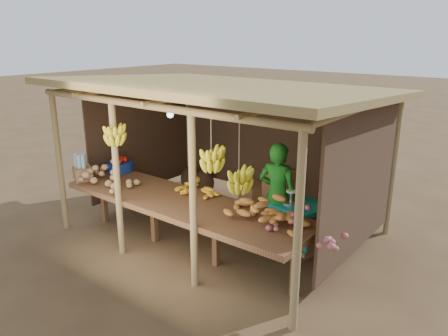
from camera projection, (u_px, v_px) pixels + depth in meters
The scene contains 13 objects.
ground at pixel (224, 230), 7.05m from camera, with size 60.00×60.00×0.00m, color brown.
stall_structure at pixel (223, 115), 6.38m from camera, with size 4.70×3.50×2.43m.
counter at pixel (183, 205), 6.12m from camera, with size 3.90×1.05×0.80m.
potato_heap at pixel (108, 172), 6.77m from camera, with size 1.01×0.61×0.37m, color tan, non-canonical shape.
sweet_potato_heap at pixel (263, 209), 5.35m from camera, with size 1.01×0.61×0.36m, color #C37B32, non-canonical shape.
onion_heap at pixel (306, 223), 4.96m from camera, with size 0.84×0.51×0.36m, color #AB5359, non-canonical shape.
banana_pile at pixel (195, 182), 6.32m from camera, with size 0.56×0.34×0.35m, color yellow, non-canonical shape.
tomato_basin at pixel (120, 165), 7.42m from camera, with size 0.45×0.45×0.23m.
bottle_box at pixel (82, 170), 6.95m from camera, with size 0.41×0.38×0.42m.
vendor at pixel (277, 196), 6.32m from camera, with size 0.58×0.38×1.58m, color #186E1A.
tarp_crate at pixel (297, 224), 6.37m from camera, with size 0.90×0.81×0.93m.
carton_stack at pixel (270, 192), 7.79m from camera, with size 1.10×0.52×0.76m.
burlap_sacks at pixel (197, 179), 8.80m from camera, with size 0.77×0.40×0.54m.
Camera 1 is at (3.95, -5.09, 3.03)m, focal length 35.00 mm.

